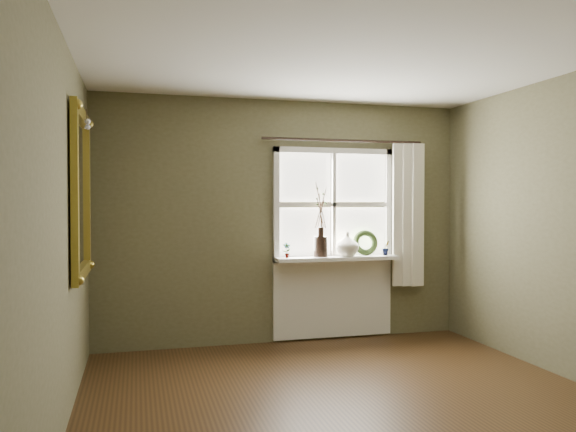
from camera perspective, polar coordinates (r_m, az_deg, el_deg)
The scene contains 15 objects.
floor at distance 4.18m, azimuth 8.05°, elevation -19.69°, with size 4.50×4.50×0.00m, color #3A2512.
ceiling at distance 4.06m, azimuth 8.17°, elevation 17.06°, with size 4.50×4.50×0.00m, color silver.
wall_back at distance 6.09m, azimuth -0.47°, elevation -0.54°, with size 4.00×0.10×2.60m, color brown.
wall_left at distance 3.63m, azimuth -23.18°, elevation -1.93°, with size 0.10×4.50×2.60m, color brown.
window_frame at distance 6.18m, azimuth 4.64°, elevation 1.16°, with size 1.36×0.06×1.24m.
window_sill at distance 6.11m, azimuth 4.97°, elevation -4.30°, with size 1.36×0.26×0.04m, color white.
window_apron at distance 6.27m, azimuth 4.61°, elevation -8.21°, with size 1.36×0.04×0.88m, color white.
dark_jug at distance 6.04m, azimuth 3.34°, elevation -3.12°, with size 0.15×0.15×0.22m, color black.
cream_vase at distance 6.14m, azimuth 6.04°, elevation -2.85°, with size 0.25×0.25×0.26m, color beige.
wreath at distance 6.26m, azimuth 7.86°, elevation -2.99°, with size 0.29×0.29×0.07m, color #30441E.
potted_plant_left at distance 5.93m, azimuth -0.12°, elevation -3.49°, with size 0.08×0.06×0.16m, color #30441E.
potted_plant_right at distance 6.32m, azimuth 9.92°, elevation -3.20°, with size 0.09×0.07×0.16m, color #30441E.
curtain at distance 6.43m, azimuth 12.00°, elevation 0.11°, with size 0.36×0.12×1.59m, color silver.
curtain_rod at distance 6.20m, azimuth 5.71°, elevation 7.64°, with size 0.03×0.03×1.84m, color black.
gilt_mirror at distance 4.73m, azimuth -20.27°, elevation 2.19°, with size 0.10×1.12×1.34m.
Camera 1 is at (-1.54, -3.59, 1.50)m, focal length 35.00 mm.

